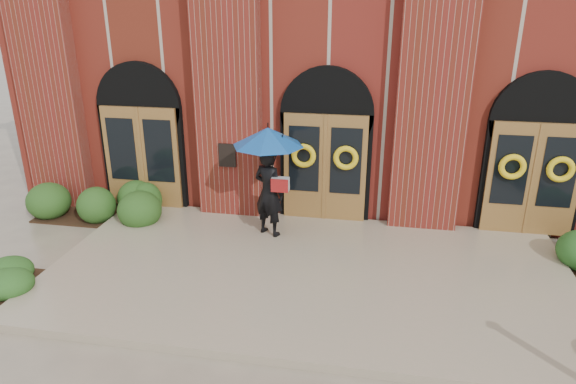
# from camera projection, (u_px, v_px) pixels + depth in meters

# --- Properties ---
(ground) EXTENTS (90.00, 90.00, 0.00)m
(ground) POSITION_uv_depth(u_px,v_px,m) (307.00, 281.00, 9.81)
(ground) COLOR gray
(ground) RESTS_ON ground
(landing) EXTENTS (10.00, 5.30, 0.15)m
(landing) POSITION_uv_depth(u_px,v_px,m) (308.00, 273.00, 9.93)
(landing) COLOR gray
(landing) RESTS_ON ground
(church_building) EXTENTS (16.20, 12.53, 7.00)m
(church_building) POSITION_uv_depth(u_px,v_px,m) (348.00, 49.00, 16.64)
(church_building) COLOR maroon
(church_building) RESTS_ON ground
(man_with_umbrella) EXTENTS (2.01, 2.01, 2.41)m
(man_with_umbrella) POSITION_uv_depth(u_px,v_px,m) (269.00, 161.00, 10.83)
(man_with_umbrella) COLOR black
(man_with_umbrella) RESTS_ON landing
(hedge_wall_left) EXTENTS (3.21, 1.29, 0.83)m
(hedge_wall_left) POSITION_uv_depth(u_px,v_px,m) (110.00, 201.00, 12.57)
(hedge_wall_left) COLOR #234416
(hedge_wall_left) RESTS_ON ground
(hedge_front_left) EXTENTS (1.36, 1.17, 0.48)m
(hedge_front_left) POSITION_uv_depth(u_px,v_px,m) (23.00, 278.00, 9.45)
(hedge_front_left) COLOR #234A19
(hedge_front_left) RESTS_ON ground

